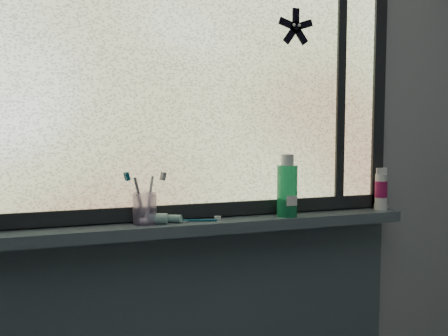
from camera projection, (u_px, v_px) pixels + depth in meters
wall_back at (190, 155)px, 1.80m from camera, size 3.00×0.01×2.50m
windowsill at (196, 227)px, 1.75m from camera, size 1.62×0.14×0.04m
window_pane at (192, 76)px, 1.76m from camera, size 1.50×0.01×1.00m
frame_bottom at (193, 210)px, 1.79m from camera, size 1.60×0.03×0.05m
frame_right at (378, 82)px, 2.00m from camera, size 0.05×0.03×1.10m
frame_mullion at (340, 81)px, 1.95m from camera, size 0.03×0.03×1.00m
starfish_sticker at (296, 27)px, 1.86m from camera, size 0.15×0.02×0.15m
toothpaste_tube at (164, 218)px, 1.71m from camera, size 0.20×0.12×0.04m
toothbrush_cup at (145, 208)px, 1.69m from camera, size 0.10×0.10×0.11m
toothbrush_lying at (196, 220)px, 1.74m from camera, size 0.18×0.06×0.01m
mouthwash_bottle at (287, 185)px, 1.83m from camera, size 0.10×0.10×0.19m
cream_tube at (381, 187)px, 1.99m from camera, size 0.05×0.05×0.12m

